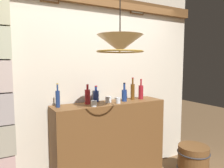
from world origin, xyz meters
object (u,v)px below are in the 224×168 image
liquor_bottle_vermouth (133,91)px  liquor_bottle_whiskey (58,98)px  liquor_bottle_rye (141,92)px  liquor_bottle_amaro (96,96)px  liquor_bottle_mezcal (88,96)px  glass_tumbler_shot (118,100)px  wooden_barrel (193,160)px  glass_tumbler_rocks (108,99)px  liquor_bottle_rum (124,95)px  glass_tumbler_highball (94,103)px  pendant_lamp (120,44)px

liquor_bottle_vermouth → liquor_bottle_whiskey: liquor_bottle_vermouth is taller
liquor_bottle_rye → liquor_bottle_amaro: 0.66m
liquor_bottle_mezcal → glass_tumbler_shot: size_ratio=3.39×
wooden_barrel → glass_tumbler_shot: bearing=166.3°
wooden_barrel → glass_tumbler_rocks: bearing=162.3°
liquor_bottle_rum → glass_tumbler_highball: 0.52m
pendant_lamp → liquor_bottle_rum: bearing=54.0°
wooden_barrel → liquor_bottle_rye: bearing=150.1°
liquor_bottle_vermouth → liquor_bottle_rum: liquor_bottle_vermouth is taller
liquor_bottle_mezcal → liquor_bottle_rum: bearing=-6.8°
liquor_bottle_vermouth → glass_tumbler_rocks: size_ratio=3.92×
liquor_bottle_rum → glass_tumbler_highball: bearing=-167.5°
liquor_bottle_mezcal → liquor_bottle_rye: bearing=-2.1°
liquor_bottle_vermouth → pendant_lamp: 1.10m
liquor_bottle_mezcal → wooden_barrel: liquor_bottle_mezcal is taller
liquor_bottle_vermouth → wooden_barrel: 1.38m
liquor_bottle_amaro → wooden_barrel: liquor_bottle_amaro is taller
liquor_bottle_amaro → pendant_lamp: pendant_lamp is taller
liquor_bottle_whiskey → glass_tumbler_rocks: bearing=-2.3°
wooden_barrel → liquor_bottle_vermouth: bearing=152.4°
liquor_bottle_rum → pendant_lamp: bearing=-126.0°
liquor_bottle_rye → liquor_bottle_amaro: (-0.65, 0.13, -0.02)m
glass_tumbler_rocks → wooden_barrel: bearing=-17.7°
liquor_bottle_whiskey → glass_tumbler_highball: (0.39, -0.16, -0.07)m
liquor_bottle_mezcal → liquor_bottle_amaro: (0.16, 0.10, -0.02)m
glass_tumbler_rocks → glass_tumbler_highball: 0.30m
liquor_bottle_rum → pendant_lamp: 0.99m
liquor_bottle_rum → liquor_bottle_rye: bearing=5.8°
liquor_bottle_vermouth → glass_tumbler_rocks: (-0.41, -0.04, -0.08)m
liquor_bottle_mezcal → pendant_lamp: 0.92m
liquor_bottle_mezcal → glass_tumbler_highball: 0.18m
liquor_bottle_mezcal → liquor_bottle_amaro: 0.19m
glass_tumbler_shot → liquor_bottle_rum: bearing=30.1°
liquor_bottle_mezcal → liquor_bottle_rum: size_ratio=0.99×
liquor_bottle_rye → liquor_bottle_whiskey: 1.19m
liquor_bottle_whiskey → glass_tumbler_highball: size_ratio=3.93×
liquor_bottle_rye → glass_tumbler_rocks: liquor_bottle_rye is taller
liquor_bottle_vermouth → glass_tumbler_shot: liquor_bottle_vermouth is taller
liquor_bottle_vermouth → liquor_bottle_amaro: 0.54m
liquor_bottle_mezcal → glass_tumbler_highball: size_ratio=3.46×
liquor_bottle_rye → liquor_bottle_rum: liquor_bottle_rye is taller
glass_tumbler_shot → pendant_lamp: bearing=-119.6°
liquor_bottle_amaro → liquor_bottle_whiskey: bearing=-169.0°
liquor_bottle_rum → glass_tumbler_shot: (-0.15, -0.09, -0.05)m
glass_tumbler_rocks → liquor_bottle_whiskey: bearing=177.7°
liquor_bottle_rye → liquor_bottle_vermouth: bearing=166.8°
liquor_bottle_mezcal → glass_tumbler_rocks: (0.28, -0.04, -0.06)m
liquor_bottle_rum → glass_tumbler_rocks: size_ratio=3.16×
liquor_bottle_rum → wooden_barrel: liquor_bottle_rum is taller
liquor_bottle_mezcal → glass_tumbler_shot: bearing=-21.9°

